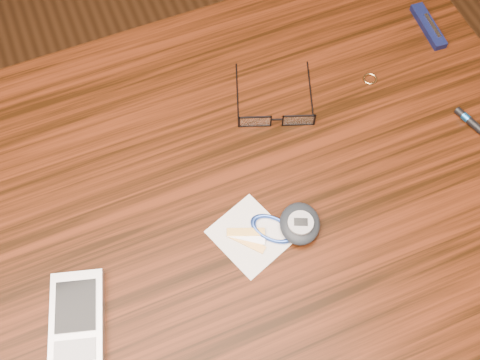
{
  "coord_description": "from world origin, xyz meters",
  "views": [
    {
      "loc": [
        -0.09,
        -0.32,
        1.49
      ],
      "look_at": [
        0.05,
        0.03,
        0.76
      ],
      "focal_mm": 45.0,
      "sensor_mm": 36.0,
      "label": 1
    }
  ],
  "objects_px": {
    "eyeglasses": "(276,117)",
    "pocket_knife": "(428,26)",
    "desk": "(213,243)",
    "notepad_keys": "(262,232)",
    "pedometer": "(300,224)",
    "pda_phone": "(77,320)"
  },
  "relations": [
    {
      "from": "pedometer",
      "to": "pocket_knife",
      "type": "distance_m",
      "value": 0.41
    },
    {
      "from": "notepad_keys",
      "to": "pocket_knife",
      "type": "relative_size",
      "value": 1.31
    },
    {
      "from": "pedometer",
      "to": "notepad_keys",
      "type": "relative_size",
      "value": 0.65
    },
    {
      "from": "eyeglasses",
      "to": "pocket_knife",
      "type": "height_order",
      "value": "eyeglasses"
    },
    {
      "from": "desk",
      "to": "pedometer",
      "type": "relative_size",
      "value": 12.87
    },
    {
      "from": "desk",
      "to": "pocket_knife",
      "type": "bearing_deg",
      "value": 21.65
    },
    {
      "from": "desk",
      "to": "pocket_knife",
      "type": "height_order",
      "value": "pocket_knife"
    },
    {
      "from": "pocket_knife",
      "to": "pda_phone",
      "type": "bearing_deg",
      "value": -158.99
    },
    {
      "from": "notepad_keys",
      "to": "pocket_knife",
      "type": "height_order",
      "value": "pocket_knife"
    },
    {
      "from": "pedometer",
      "to": "desk",
      "type": "bearing_deg",
      "value": 149.85
    },
    {
      "from": "desk",
      "to": "notepad_keys",
      "type": "bearing_deg",
      "value": -42.68
    },
    {
      "from": "pedometer",
      "to": "notepad_keys",
      "type": "xyz_separation_m",
      "value": [
        -0.05,
        0.01,
        -0.01
      ]
    },
    {
      "from": "eyeglasses",
      "to": "pda_phone",
      "type": "height_order",
      "value": "eyeglasses"
    },
    {
      "from": "eyeglasses",
      "to": "pedometer",
      "type": "bearing_deg",
      "value": -103.31
    },
    {
      "from": "desk",
      "to": "pda_phone",
      "type": "height_order",
      "value": "pda_phone"
    },
    {
      "from": "desk",
      "to": "pedometer",
      "type": "distance_m",
      "value": 0.16
    },
    {
      "from": "pda_phone",
      "to": "notepad_keys",
      "type": "bearing_deg",
      "value": 5.03
    },
    {
      "from": "pda_phone",
      "to": "pedometer",
      "type": "height_order",
      "value": "pedometer"
    },
    {
      "from": "pda_phone",
      "to": "pocket_knife",
      "type": "bearing_deg",
      "value": 21.01
    },
    {
      "from": "eyeglasses",
      "to": "desk",
      "type": "bearing_deg",
      "value": -143.86
    },
    {
      "from": "notepad_keys",
      "to": "desk",
      "type": "bearing_deg",
      "value": 137.32
    },
    {
      "from": "pocket_knife",
      "to": "notepad_keys",
      "type": "bearing_deg",
      "value": -149.82
    }
  ]
}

